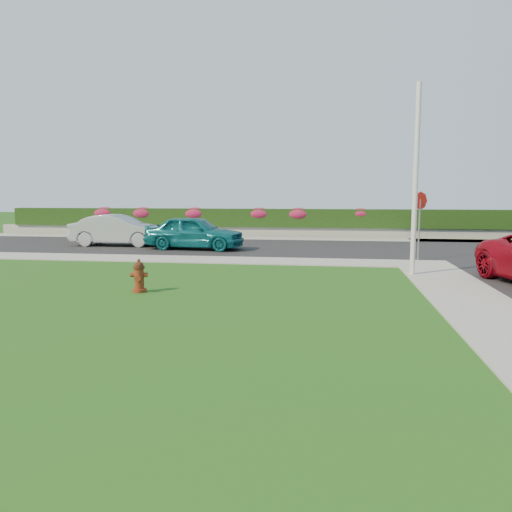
% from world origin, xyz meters
% --- Properties ---
extents(ground, '(120.00, 120.00, 0.00)m').
position_xyz_m(ground, '(0.00, 0.00, 0.00)').
color(ground, black).
rests_on(ground, ground).
extents(street_far, '(26.00, 8.00, 0.04)m').
position_xyz_m(street_far, '(-5.00, 14.00, 0.02)').
color(street_far, black).
rests_on(street_far, ground).
extents(sidewalk_far, '(24.00, 2.00, 0.04)m').
position_xyz_m(sidewalk_far, '(-6.00, 9.00, 0.02)').
color(sidewalk_far, gray).
rests_on(sidewalk_far, ground).
extents(curb_corner, '(2.00, 2.00, 0.04)m').
position_xyz_m(curb_corner, '(7.00, 9.00, 0.02)').
color(curb_corner, gray).
rests_on(curb_corner, ground).
extents(sidewalk_beyond, '(34.00, 2.00, 0.04)m').
position_xyz_m(sidewalk_beyond, '(-1.00, 19.00, 0.02)').
color(sidewalk_beyond, gray).
rests_on(sidewalk_beyond, ground).
extents(retaining_wall, '(34.00, 0.40, 0.60)m').
position_xyz_m(retaining_wall, '(-1.00, 20.50, 0.30)').
color(retaining_wall, gray).
rests_on(retaining_wall, ground).
extents(hedge, '(32.00, 0.90, 1.10)m').
position_xyz_m(hedge, '(-1.00, 20.60, 1.15)').
color(hedge, black).
rests_on(hedge, retaining_wall).
extents(fire_hydrant, '(0.45, 0.43, 0.87)m').
position_xyz_m(fire_hydrant, '(-1.32, 2.41, 0.41)').
color(fire_hydrant, '#49100B').
rests_on(fire_hydrant, ground).
extents(sedan_teal, '(4.72, 2.24, 1.56)m').
position_xyz_m(sedan_teal, '(-2.65, 12.50, 0.82)').
color(sedan_teal, '#0D6169').
rests_on(sedan_teal, street_far).
extents(sedan_silver, '(4.67, 1.65, 1.54)m').
position_xyz_m(sedan_silver, '(-6.83, 13.52, 0.81)').
color(sedan_silver, '#AEB1B7').
rests_on(sedan_silver, street_far).
extents(utility_pole, '(0.16, 0.16, 5.97)m').
position_xyz_m(utility_pole, '(6.20, 6.39, 2.98)').
color(utility_pole, silver).
rests_on(utility_pole, ground).
extents(stop_sign, '(0.61, 0.44, 2.69)m').
position_xyz_m(stop_sign, '(6.96, 9.99, 2.01)').
color(stop_sign, slate).
rests_on(stop_sign, ground).
extents(flower_clump_a, '(1.57, 1.01, 0.78)m').
position_xyz_m(flower_clump_a, '(-10.88, 20.50, 1.39)').
color(flower_clump_a, '#A91D59').
rests_on(flower_clump_a, hedge).
extents(flower_clump_b, '(1.53, 0.98, 0.77)m').
position_xyz_m(flower_clump_b, '(-8.29, 20.50, 1.40)').
color(flower_clump_b, '#A91D59').
rests_on(flower_clump_b, hedge).
extents(flower_clump_c, '(1.53, 0.99, 0.77)m').
position_xyz_m(flower_clump_c, '(-4.88, 20.50, 1.40)').
color(flower_clump_c, '#A91D59').
rests_on(flower_clump_c, hedge).
extents(flower_clump_d, '(1.49, 0.96, 0.75)m').
position_xyz_m(flower_clump_d, '(-0.79, 20.50, 1.40)').
color(flower_clump_d, '#A91D59').
rests_on(flower_clump_d, hedge).
extents(flower_clump_e, '(1.53, 0.98, 0.76)m').
position_xyz_m(flower_clump_e, '(1.59, 20.50, 1.40)').
color(flower_clump_e, '#A91D59').
rests_on(flower_clump_e, hedge).
extents(flower_clump_f, '(1.27, 0.82, 0.64)m').
position_xyz_m(flower_clump_f, '(5.29, 20.50, 1.45)').
color(flower_clump_f, '#A91D59').
rests_on(flower_clump_f, hedge).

